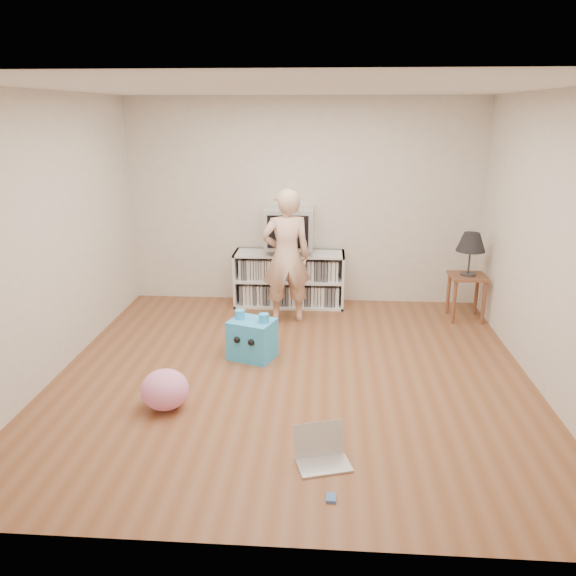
% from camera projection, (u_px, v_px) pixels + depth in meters
% --- Properties ---
extents(ground, '(4.50, 4.50, 0.00)m').
position_uv_depth(ground, '(292.00, 374.00, 5.40)').
color(ground, brown).
rests_on(ground, ground).
extents(walls, '(4.52, 4.52, 2.60)m').
position_uv_depth(walls, '(293.00, 242.00, 5.01)').
color(walls, beige).
rests_on(walls, ground).
extents(ceiling, '(4.50, 4.50, 0.01)m').
position_uv_depth(ceiling, '(293.00, 88.00, 4.61)').
color(ceiling, white).
rests_on(ceiling, walls).
extents(media_unit, '(1.40, 0.45, 0.70)m').
position_uv_depth(media_unit, '(289.00, 278.00, 7.24)').
color(media_unit, white).
rests_on(media_unit, ground).
extents(dvd_deck, '(0.45, 0.35, 0.07)m').
position_uv_depth(dvd_deck, '(289.00, 250.00, 7.11)').
color(dvd_deck, gray).
rests_on(dvd_deck, media_unit).
extents(crt_tv, '(0.60, 0.53, 0.50)m').
position_uv_depth(crt_tv, '(289.00, 228.00, 7.02)').
color(crt_tv, '#AEAEB3').
rests_on(crt_tv, dvd_deck).
extents(side_table, '(0.42, 0.42, 0.55)m').
position_uv_depth(side_table, '(467.00, 286.00, 6.71)').
color(side_table, brown).
rests_on(side_table, ground).
extents(table_lamp, '(0.34, 0.34, 0.52)m').
position_uv_depth(table_lamp, '(471.00, 243.00, 6.55)').
color(table_lamp, '#333333').
rests_on(table_lamp, side_table).
extents(person, '(0.65, 0.50, 1.59)m').
position_uv_depth(person, '(286.00, 257.00, 6.52)').
color(person, beige).
rests_on(person, ground).
extents(laptop, '(0.44, 0.39, 0.26)m').
position_uv_depth(laptop, '(321.00, 452.00, 4.05)').
color(laptop, silver).
rests_on(laptop, ground).
extents(playing_cards, '(0.07, 0.09, 0.02)m').
position_uv_depth(playing_cards, '(331.00, 498.00, 3.66)').
color(playing_cards, '#4870C0').
rests_on(playing_cards, ground).
extents(plush_blue, '(0.52, 0.46, 0.50)m').
position_uv_depth(plush_blue, '(252.00, 338.00, 5.69)').
color(plush_blue, '#31A9FF').
rests_on(plush_blue, ground).
extents(plush_pink, '(0.49, 0.49, 0.34)m').
position_uv_depth(plush_pink, '(165.00, 390.00, 4.73)').
color(plush_pink, pink).
rests_on(plush_pink, ground).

